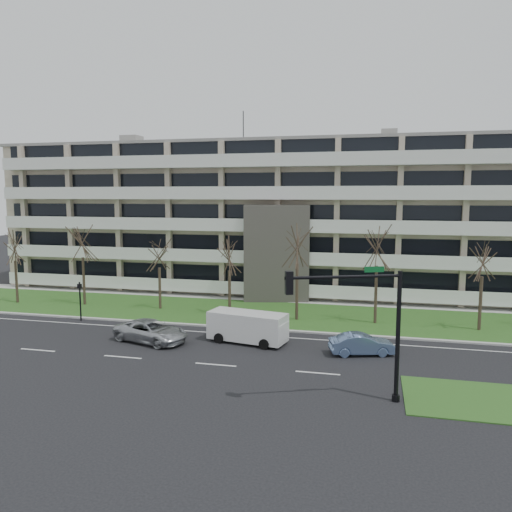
% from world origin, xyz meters
% --- Properties ---
extents(ground, '(160.00, 160.00, 0.00)m').
position_xyz_m(ground, '(0.00, 0.00, 0.00)').
color(ground, black).
rests_on(ground, ground).
extents(grass_verge, '(90.00, 10.00, 0.06)m').
position_xyz_m(grass_verge, '(0.00, 13.00, 0.03)').
color(grass_verge, '#25541C').
rests_on(grass_verge, ground).
extents(curb, '(90.00, 0.35, 0.12)m').
position_xyz_m(curb, '(0.00, 8.00, 0.06)').
color(curb, '#B2B2AD').
rests_on(curb, ground).
extents(sidewalk, '(90.00, 2.00, 0.08)m').
position_xyz_m(sidewalk, '(0.00, 18.50, 0.04)').
color(sidewalk, '#B2B2AD').
rests_on(sidewalk, ground).
extents(grass_median, '(7.00, 5.00, 0.06)m').
position_xyz_m(grass_median, '(14.00, -2.00, 0.03)').
color(grass_median, '#25541C').
rests_on(grass_median, ground).
extents(lane_edge_line, '(90.00, 0.12, 0.01)m').
position_xyz_m(lane_edge_line, '(0.00, 6.50, 0.01)').
color(lane_edge_line, white).
rests_on(lane_edge_line, ground).
extents(apartment_building, '(60.50, 15.10, 18.75)m').
position_xyz_m(apartment_building, '(-0.01, 25.32, 7.61)').
color(apartment_building, tan).
rests_on(apartment_building, ground).
extents(silver_pickup, '(5.71, 3.82, 1.46)m').
position_xyz_m(silver_pickup, '(-5.70, 3.42, 0.73)').
color(silver_pickup, '#B8BBC0').
rests_on(silver_pickup, ground).
extents(blue_sedan, '(4.24, 2.46, 1.32)m').
position_xyz_m(blue_sedan, '(8.30, 3.93, 0.66)').
color(blue_sedan, '#6A86B7').
rests_on(blue_sedan, ground).
extents(white_van, '(5.57, 2.94, 2.05)m').
position_xyz_m(white_van, '(0.77, 4.78, 1.23)').
color(white_van, white).
rests_on(white_van, ground).
extents(traffic_signal, '(5.37, 2.35, 6.62)m').
position_xyz_m(traffic_signal, '(8.36, -3.63, 4.28)').
color(traffic_signal, black).
rests_on(traffic_signal, ground).
extents(pedestrian_signal, '(0.31, 0.25, 3.11)m').
position_xyz_m(pedestrian_signal, '(-13.58, 7.36, 1.98)').
color(pedestrian_signal, black).
rests_on(pedestrian_signal, ground).
extents(tree_0, '(3.52, 3.52, 7.04)m').
position_xyz_m(tree_0, '(-23.00, 11.84, 5.47)').
color(tree_0, '#382B21').
rests_on(tree_0, ground).
extents(tree_1, '(3.88, 3.88, 7.75)m').
position_xyz_m(tree_1, '(-16.51, 12.54, 6.03)').
color(tree_1, '#382B21').
rests_on(tree_1, ground).
extents(tree_2, '(3.26, 3.26, 6.53)m').
position_xyz_m(tree_2, '(-9.16, 12.60, 5.07)').
color(tree_2, '#382B21').
rests_on(tree_2, ground).
extents(tree_3, '(3.36, 3.36, 6.73)m').
position_xyz_m(tree_3, '(-2.55, 11.63, 5.23)').
color(tree_3, '#382B21').
rests_on(tree_3, ground).
extents(tree_4, '(4.05, 4.05, 8.11)m').
position_xyz_m(tree_4, '(3.04, 11.53, 6.30)').
color(tree_4, '#382B21').
rests_on(tree_4, ground).
extents(tree_5, '(4.04, 4.04, 8.09)m').
position_xyz_m(tree_5, '(9.12, 11.86, 6.29)').
color(tree_5, '#382B21').
rests_on(tree_5, ground).
extents(tree_6, '(3.59, 3.59, 7.17)m').
position_xyz_m(tree_6, '(16.57, 11.58, 5.57)').
color(tree_6, '#382B21').
rests_on(tree_6, ground).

